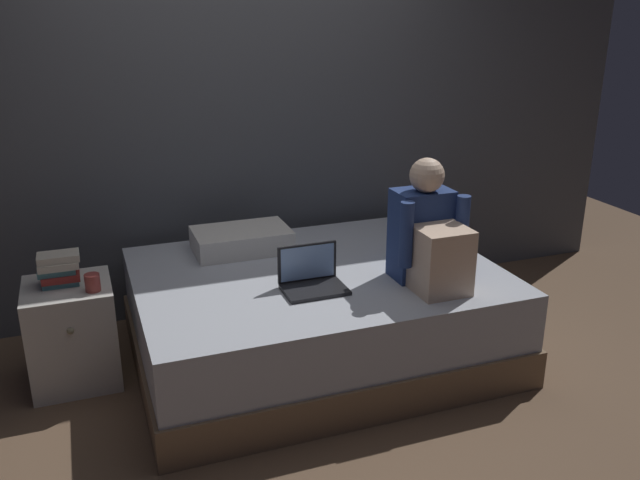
# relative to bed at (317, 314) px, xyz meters

# --- Properties ---
(ground_plane) EXTENTS (8.00, 8.00, 0.00)m
(ground_plane) POSITION_rel_bed_xyz_m (-0.20, -0.30, -0.26)
(ground_plane) COLOR brown
(wall_back) EXTENTS (5.60, 0.10, 2.70)m
(wall_back) POSITION_rel_bed_xyz_m (-0.20, 0.90, 1.09)
(wall_back) COLOR #4C4F54
(wall_back) RESTS_ON ground_plane
(bed) EXTENTS (2.00, 1.50, 0.53)m
(bed) POSITION_rel_bed_xyz_m (0.00, 0.00, 0.00)
(bed) COLOR #7A6047
(bed) RESTS_ON ground_plane
(nightstand) EXTENTS (0.44, 0.46, 0.55)m
(nightstand) POSITION_rel_bed_xyz_m (-1.30, 0.20, 0.01)
(nightstand) COLOR beige
(nightstand) RESTS_ON ground_plane
(person_sitting) EXTENTS (0.39, 0.44, 0.66)m
(person_sitting) POSITION_rel_bed_xyz_m (0.49, -0.36, 0.52)
(person_sitting) COLOR navy
(person_sitting) RESTS_ON bed
(laptop) EXTENTS (0.32, 0.23, 0.22)m
(laptop) POSITION_rel_bed_xyz_m (-0.11, -0.22, 0.32)
(laptop) COLOR black
(laptop) RESTS_ON bed
(pillow) EXTENTS (0.56, 0.36, 0.13)m
(pillow) POSITION_rel_bed_xyz_m (-0.31, 0.45, 0.33)
(pillow) COLOR silver
(pillow) RESTS_ON bed
(book_stack) EXTENTS (0.21, 0.17, 0.17)m
(book_stack) POSITION_rel_bed_xyz_m (-1.32, 0.22, 0.38)
(book_stack) COLOR teal
(book_stack) RESTS_ON nightstand
(mug) EXTENTS (0.08, 0.08, 0.09)m
(mug) POSITION_rel_bed_xyz_m (-1.17, 0.08, 0.33)
(mug) COLOR #933833
(mug) RESTS_ON nightstand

